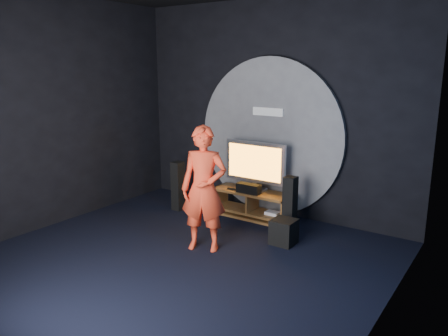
# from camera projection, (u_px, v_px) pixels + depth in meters

# --- Properties ---
(floor) EXTENTS (5.00, 5.00, 0.00)m
(floor) POSITION_uv_depth(u_px,v_px,m) (174.00, 263.00, 5.56)
(floor) COLOR black
(floor) RESTS_ON ground
(back_wall) EXTENTS (5.00, 0.04, 3.50)m
(back_wall) POSITION_uv_depth(u_px,v_px,m) (271.00, 109.00, 7.16)
(back_wall) COLOR black
(back_wall) RESTS_ON ground
(left_wall) EXTENTS (0.04, 5.00, 3.50)m
(left_wall) POSITION_uv_depth(u_px,v_px,m) (44.00, 114.00, 6.53)
(left_wall) COLOR black
(left_wall) RESTS_ON ground
(right_wall) EXTENTS (0.04, 5.00, 3.50)m
(right_wall) POSITION_uv_depth(u_px,v_px,m) (388.00, 149.00, 3.78)
(right_wall) COLOR black
(right_wall) RESTS_ON ground
(wall_disc_panel) EXTENTS (2.60, 0.11, 2.60)m
(wall_disc_panel) POSITION_uv_depth(u_px,v_px,m) (269.00, 137.00, 7.22)
(wall_disc_panel) COLOR #515156
(wall_disc_panel) RESTS_ON ground
(media_console) EXTENTS (1.35, 0.45, 0.45)m
(media_console) POSITION_uv_depth(u_px,v_px,m) (253.00, 206.00, 7.19)
(media_console) COLOR brown
(media_console) RESTS_ON ground
(tv) EXTENTS (1.08, 0.22, 0.81)m
(tv) POSITION_uv_depth(u_px,v_px,m) (255.00, 164.00, 7.09)
(tv) COLOR #B7B8BF
(tv) RESTS_ON media_console
(center_speaker) EXTENTS (0.40, 0.15, 0.15)m
(center_speaker) POSITION_uv_depth(u_px,v_px,m) (249.00, 188.00, 7.02)
(center_speaker) COLOR black
(center_speaker) RESTS_ON media_console
(remote) EXTENTS (0.18, 0.05, 0.02)m
(remote) POSITION_uv_depth(u_px,v_px,m) (232.00, 189.00, 7.21)
(remote) COLOR black
(remote) RESTS_ON media_console
(tower_speaker_left) EXTENTS (0.17, 0.19, 0.85)m
(tower_speaker_left) POSITION_uv_depth(u_px,v_px,m) (178.00, 186.00, 7.53)
(tower_speaker_left) COLOR black
(tower_speaker_left) RESTS_ON ground
(tower_speaker_right) EXTENTS (0.17, 0.19, 0.85)m
(tower_speaker_right) POSITION_uv_depth(u_px,v_px,m) (290.00, 204.00, 6.54)
(tower_speaker_right) COLOR black
(tower_speaker_right) RESTS_ON ground
(subwoofer) EXTENTS (0.32, 0.32, 0.36)m
(subwoofer) POSITION_uv_depth(u_px,v_px,m) (284.00, 232.00, 6.13)
(subwoofer) COLOR black
(subwoofer) RESTS_ON ground
(player) EXTENTS (0.73, 0.61, 1.70)m
(player) POSITION_uv_depth(u_px,v_px,m) (204.00, 189.00, 5.81)
(player) COLOR red
(player) RESTS_ON ground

